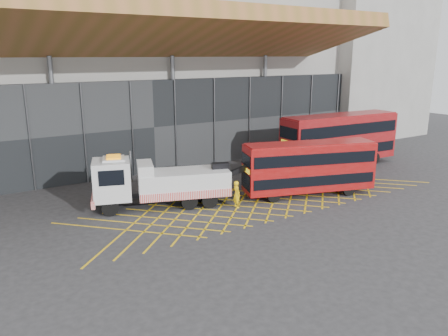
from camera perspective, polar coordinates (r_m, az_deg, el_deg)
ground_plane at (r=28.57m, az=-3.53°, el=-6.12°), size 120.00×120.00×0.00m
road_markings at (r=31.45m, az=5.49°, el=-4.18°), size 27.96×7.16×0.01m
construction_building at (r=44.41m, az=-13.16°, el=12.81°), size 55.00×23.97×18.00m
east_building at (r=59.63m, az=17.00°, el=13.92°), size 15.00×12.00×20.00m
recovery_truck at (r=29.82m, az=-8.72°, el=-1.84°), size 10.69×5.33×3.77m
bus_towed at (r=32.49m, az=11.04°, el=0.24°), size 9.88×5.02×3.94m
bus_second at (r=41.69m, az=14.85°, el=3.87°), size 11.94×3.40×4.80m
worker at (r=29.59m, az=1.67°, el=-3.44°), size 0.52×0.73×1.86m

